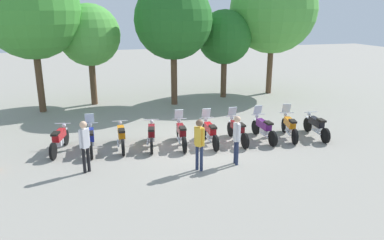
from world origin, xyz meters
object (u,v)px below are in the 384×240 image
Objects in this scene: motorcycle_3 at (152,135)px; tree_3 at (225,37)px; motorcycle_2 at (121,136)px; motorcycle_6 at (237,130)px; person_2 at (85,142)px; tree_1 at (89,35)px; person_1 at (199,141)px; motorcycle_4 at (181,133)px; tree_0 at (31,11)px; motorcycle_9 at (316,126)px; motorcycle_7 at (264,128)px; tree_2 at (173,20)px; motorcycle_8 at (289,126)px; tree_4 at (273,10)px; motorcycle_1 at (91,138)px; motorcycle_5 at (210,132)px; person_0 at (237,136)px; motorcycle_0 at (59,139)px.

tree_3 reaches higher than motorcycle_3.
motorcycle_2 is 1.00× the size of motorcycle_6.
tree_1 reaches higher than person_2.
person_1 is (1.17, -2.74, 0.58)m from motorcycle_3.
motorcycle_4 is at bearing 48.10° from person_1.
motorcycle_6 is 12.13m from tree_0.
motorcycle_9 is 0.38× the size of tree_1.
person_1 is at bearing 121.69° from motorcycle_7.
motorcycle_3 is 8.30m from tree_2.
tree_1 is at bearing 56.72° from motorcycle_8.
motorcycle_2 is at bearing -143.22° from tree_4.
tree_0 is (-9.51, 7.47, 4.76)m from motorcycle_7.
motorcycle_3 is at bearing -75.63° from tree_1.
person_2 reaches higher than motorcycle_1.
motorcycle_8 is (3.55, -0.17, 0.00)m from motorcycle_5.
motorcycle_3 is 1.19× the size of person_1.
person_2 reaches higher than motorcycle_9.
motorcycle_3 is 10.23m from tree_3.
motorcycle_8 is 1.18× the size of person_1.
tree_4 reaches higher than motorcycle_8.
motorcycle_8 is (4.72, -0.33, 0.00)m from motorcycle_4.
motorcycle_3 is 0.31× the size of tree_2.
person_0 is 1.43m from person_1.
motorcycle_5 is at bearing -83.85° from motorcycle_0.
motorcycle_5 is 1.02× the size of motorcycle_8.
motorcycle_7 is (8.25, -0.90, 0.01)m from motorcycle_0.
person_1 is (2.36, -2.88, 0.58)m from motorcycle_2.
motorcycle_1 is 8.68m from tree_0.
motorcycle_7 is (5.89, -0.62, 0.01)m from motorcycle_2.
tree_4 reaches higher than motorcycle_6.
motorcycle_3 is at bearing -127.72° from tree_3.
tree_2 is (1.32, 9.40, 3.70)m from person_1.
motorcycle_1 is 7.10m from motorcycle_7.
tree_0 is (-4.80, 7.00, 4.78)m from motorcycle_3.
motorcycle_1 is 0.28× the size of tree_0.
motorcycle_4 reaches higher than motorcycle_2.
motorcycle_7 is at bearing -90.36° from motorcycle_5.
motorcycle_8 is 3.93m from person_0.
motorcycle_6 is at bearing 90.14° from motorcycle_9.
motorcycle_6 is (1.18, -0.06, 0.00)m from motorcycle_5.
motorcycle_3 is 0.99× the size of motorcycle_6.
tree_0 is at bearing 29.83° from motorcycle_2.
motorcycle_0 is 5.94m from motorcycle_5.
motorcycle_1 is 1.02× the size of motorcycle_8.
motorcycle_5 is 8.21m from tree_2.
motorcycle_0 is 0.28× the size of tree_0.
motorcycle_5 is 10.00m from tree_1.
motorcycle_6 is 3.36m from person_1.
person_2 is (-5.14, 0.73, 0.02)m from person_0.
tree_1 is at bearing 18.98° from tree_0.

